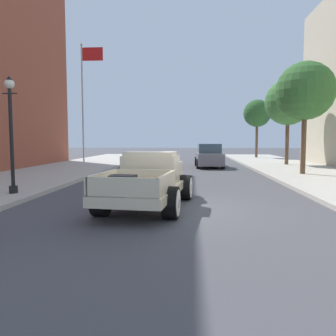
{
  "coord_description": "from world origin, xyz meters",
  "views": [
    {
      "loc": [
        0.61,
        -9.29,
        1.93
      ],
      "look_at": [
        -0.16,
        1.68,
        1.0
      ],
      "focal_mm": 35.81,
      "sensor_mm": 36.0,
      "label": 1
    }
  ],
  "objects_px": {
    "car_background_grey": "(209,156)",
    "flagpole": "(85,90)",
    "street_tree_second": "(305,91)",
    "street_tree_farthest": "(257,114)",
    "street_lamp_near": "(11,126)",
    "street_tree_third": "(288,102)",
    "hotrod_truck_cream": "(150,180)"
  },
  "relations": [
    {
      "from": "hotrod_truck_cream",
      "to": "street_tree_second",
      "type": "height_order",
      "value": "street_tree_second"
    },
    {
      "from": "hotrod_truck_cream",
      "to": "car_background_grey",
      "type": "bearing_deg",
      "value": 80.1
    },
    {
      "from": "street_tree_second",
      "to": "street_tree_third",
      "type": "height_order",
      "value": "street_tree_third"
    },
    {
      "from": "hotrod_truck_cream",
      "to": "flagpole",
      "type": "bearing_deg",
      "value": 113.59
    },
    {
      "from": "car_background_grey",
      "to": "street_tree_farthest",
      "type": "relative_size",
      "value": 0.75
    },
    {
      "from": "flagpole",
      "to": "street_tree_second",
      "type": "bearing_deg",
      "value": -29.32
    },
    {
      "from": "street_tree_second",
      "to": "street_tree_third",
      "type": "bearing_deg",
      "value": 81.24
    },
    {
      "from": "car_background_grey",
      "to": "street_tree_second",
      "type": "height_order",
      "value": "street_tree_second"
    },
    {
      "from": "street_lamp_near",
      "to": "flagpole",
      "type": "distance_m",
      "value": 15.73
    },
    {
      "from": "car_background_grey",
      "to": "street_tree_third",
      "type": "bearing_deg",
      "value": 11.44
    },
    {
      "from": "car_background_grey",
      "to": "street_lamp_near",
      "type": "xyz_separation_m",
      "value": [
        -7.17,
        -12.95,
        1.62
      ]
    },
    {
      "from": "street_lamp_near",
      "to": "street_tree_farthest",
      "type": "bearing_deg",
      "value": 62.3
    },
    {
      "from": "street_lamp_near",
      "to": "hotrod_truck_cream",
      "type": "bearing_deg",
      "value": -11.82
    },
    {
      "from": "flagpole",
      "to": "car_background_grey",
      "type": "bearing_deg",
      "value": -13.26
    },
    {
      "from": "street_lamp_near",
      "to": "flagpole",
      "type": "height_order",
      "value": "flagpole"
    },
    {
      "from": "flagpole",
      "to": "street_tree_third",
      "type": "bearing_deg",
      "value": -4.12
    },
    {
      "from": "flagpole",
      "to": "street_tree_third",
      "type": "height_order",
      "value": "flagpole"
    },
    {
      "from": "street_lamp_near",
      "to": "flagpole",
      "type": "relative_size",
      "value": 0.42
    },
    {
      "from": "car_background_grey",
      "to": "street_tree_second",
      "type": "relative_size",
      "value": 0.75
    },
    {
      "from": "car_background_grey",
      "to": "street_lamp_near",
      "type": "height_order",
      "value": "street_lamp_near"
    },
    {
      "from": "car_background_grey",
      "to": "street_tree_second",
      "type": "bearing_deg",
      "value": -50.96
    },
    {
      "from": "car_background_grey",
      "to": "street_tree_farthest",
      "type": "bearing_deg",
      "value": 63.83
    },
    {
      "from": "hotrod_truck_cream",
      "to": "street_tree_second",
      "type": "relative_size",
      "value": 0.88
    },
    {
      "from": "street_tree_third",
      "to": "street_tree_farthest",
      "type": "height_order",
      "value": "street_tree_third"
    },
    {
      "from": "street_lamp_near",
      "to": "street_tree_farthest",
      "type": "xyz_separation_m",
      "value": [
        12.51,
        23.82,
        2.17
      ]
    },
    {
      "from": "street_tree_farthest",
      "to": "flagpole",
      "type": "bearing_deg",
      "value": -149.81
    },
    {
      "from": "street_lamp_near",
      "to": "flagpole",
      "type": "bearing_deg",
      "value": 98.73
    },
    {
      "from": "car_background_grey",
      "to": "street_tree_second",
      "type": "xyz_separation_m",
      "value": [
        4.61,
        -5.68,
        3.65
      ]
    },
    {
      "from": "car_background_grey",
      "to": "flagpole",
      "type": "bearing_deg",
      "value": 166.74
    },
    {
      "from": "flagpole",
      "to": "street_tree_second",
      "type": "relative_size",
      "value": 1.58
    },
    {
      "from": "flagpole",
      "to": "street_tree_second",
      "type": "distance_m",
      "value": 16.24
    },
    {
      "from": "street_lamp_near",
      "to": "street_tree_third",
      "type": "bearing_deg",
      "value": 47.69
    }
  ]
}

